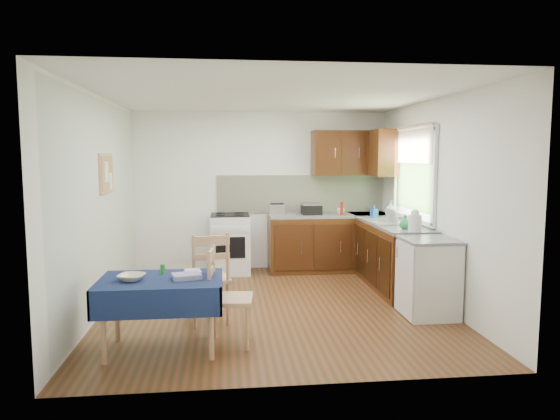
{
  "coord_description": "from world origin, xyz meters",
  "views": [
    {
      "loc": [
        -0.57,
        -5.83,
        1.81
      ],
      "look_at": [
        0.09,
        0.11,
        1.16
      ],
      "focal_mm": 32.0,
      "sensor_mm": 36.0,
      "label": 1
    }
  ],
  "objects": [
    {
      "name": "wall_front",
      "position": [
        0.0,
        -2.1,
        1.25
      ],
      "size": [
        4.0,
        0.02,
        2.5
      ],
      "primitive_type": "cube",
      "color": "white",
      "rests_on": "ground"
    },
    {
      "name": "worktop_corner",
      "position": [
        1.7,
        1.8,
        0.88
      ],
      "size": [
        0.6,
        0.6,
        0.04
      ],
      "primitive_type": "cube",
      "color": "gray",
      "rests_on": "base_cabinets"
    },
    {
      "name": "base_cabinets",
      "position": [
        1.36,
        1.26,
        0.43
      ],
      "size": [
        1.9,
        2.3,
        0.86
      ],
      "color": "#321A08",
      "rests_on": "ground"
    },
    {
      "name": "sauce_bottle",
      "position": [
        1.22,
        1.65,
        1.0
      ],
      "size": [
        0.05,
        0.05,
        0.2
      ],
      "primitive_type": "cylinder",
      "color": "red",
      "rests_on": "worktop_back"
    },
    {
      "name": "corkboard",
      "position": [
        -1.97,
        0.3,
        1.6
      ],
      "size": [
        0.04,
        0.62,
        0.47
      ],
      "color": "tan",
      "rests_on": "wall_left"
    },
    {
      "name": "wall_back",
      "position": [
        0.0,
        2.1,
        1.25
      ],
      "size": [
        4.0,
        0.02,
        2.5
      ],
      "primitive_type": "cube",
      "color": "white",
      "rests_on": "ground"
    },
    {
      "name": "wall_right",
      "position": [
        2.0,
        0.0,
        1.25
      ],
      "size": [
        0.02,
        4.2,
        2.5
      ],
      "primitive_type": "cube",
      "color": "white",
      "rests_on": "ground"
    },
    {
      "name": "wall_left",
      "position": [
        -2.0,
        0.0,
        1.25
      ],
      "size": [
        0.02,
        4.2,
        2.5
      ],
      "primitive_type": "cube",
      "color": "silver",
      "rests_on": "ground"
    },
    {
      "name": "yellow_packet",
      "position": [
        0.85,
        1.96,
        0.98
      ],
      "size": [
        0.13,
        0.11,
        0.15
      ],
      "primitive_type": "cube",
      "rotation": [
        0.0,
        0.0,
        -0.37
      ],
      "color": "gold",
      "rests_on": "worktop_back"
    },
    {
      "name": "worktop_right",
      "position": [
        1.7,
        0.65,
        0.88
      ],
      "size": [
        0.6,
        1.7,
        0.04
      ],
      "primitive_type": "cube",
      "color": "gray",
      "rests_on": "base_cabinets"
    },
    {
      "name": "tea_towel",
      "position": [
        -0.93,
        -1.26,
        0.7
      ],
      "size": [
        0.29,
        0.26,
        0.05
      ],
      "primitive_type": "cube",
      "rotation": [
        0.0,
        0.0,
        0.25
      ],
      "color": "navy",
      "rests_on": "dining_table"
    },
    {
      "name": "sandwich_press",
      "position": [
        0.76,
        1.78,
        0.99
      ],
      "size": [
        0.3,
        0.26,
        0.18
      ],
      "rotation": [
        0.0,
        0.0,
        -0.2
      ],
      "color": "black",
      "rests_on": "worktop_back"
    },
    {
      "name": "soap_bottle_c",
      "position": [
        1.65,
        0.1,
        0.99
      ],
      "size": [
        0.17,
        0.17,
        0.18
      ],
      "primitive_type": "imported",
      "rotation": [
        0.0,
        0.0,
        3.33
      ],
      "color": "green",
      "rests_on": "worktop_right"
    },
    {
      "name": "soap_bottle_a",
      "position": [
        1.69,
        0.76,
        1.05
      ],
      "size": [
        0.12,
        0.13,
        0.29
      ],
      "primitive_type": "imported",
      "rotation": [
        0.0,
        0.0,
        0.11
      ],
      "color": "silver",
      "rests_on": "worktop_right"
    },
    {
      "name": "chair_near",
      "position": [
        -0.58,
        -1.16,
        0.5
      ],
      "size": [
        0.45,
        0.45,
        0.94
      ],
      "rotation": [
        0.0,
        0.0,
        1.48
      ],
      "color": "tan",
      "rests_on": "ground"
    },
    {
      "name": "floor",
      "position": [
        0.0,
        0.0,
        0.0
      ],
      "size": [
        4.2,
        4.2,
        0.0
      ],
      "primitive_type": "plane",
      "color": "#432F12",
      "rests_on": "ground"
    },
    {
      "name": "upper_cabinets",
      "position": [
        1.52,
        1.8,
        1.85
      ],
      "size": [
        1.2,
        0.85,
        0.7
      ],
      "color": "#321A08",
      "rests_on": "wall_back"
    },
    {
      "name": "spice_jar",
      "position": [
        -1.17,
        -1.05,
        0.73
      ],
      "size": [
        0.05,
        0.05,
        0.09
      ],
      "primitive_type": "cylinder",
      "color": "green",
      "rests_on": "dining_table"
    },
    {
      "name": "dish_rack",
      "position": [
        1.63,
        0.55,
        0.92
      ],
      "size": [
        0.45,
        0.34,
        0.21
      ],
      "rotation": [
        0.0,
        0.0,
        -0.04
      ],
      "color": "#99989E",
      "rests_on": "worktop_right"
    },
    {
      "name": "plate_bowl",
      "position": [
        -1.42,
        -1.27,
        0.71
      ],
      "size": [
        0.29,
        0.29,
        0.06
      ],
      "primitive_type": "imported",
      "rotation": [
        0.0,
        0.0,
        -0.28
      ],
      "color": "#F9F0CC",
      "rests_on": "dining_table"
    },
    {
      "name": "splashback",
      "position": [
        0.65,
        2.08,
        1.2
      ],
      "size": [
        2.7,
        0.02,
        0.6
      ],
      "primitive_type": "cube",
      "color": "#F2EECD",
      "rests_on": "wall_back"
    },
    {
      "name": "dining_table",
      "position": [
        -1.17,
        -1.23,
        0.57
      ],
      "size": [
        1.13,
        0.76,
        0.68
      ],
      "rotation": [
        0.0,
        0.0,
        0.21
      ],
      "color": "#101E43",
      "rests_on": "ground"
    },
    {
      "name": "ceiling",
      "position": [
        0.0,
        0.0,
        2.5
      ],
      "size": [
        4.0,
        4.2,
        0.02
      ],
      "primitive_type": "cube",
      "color": "white",
      "rests_on": "wall_back"
    },
    {
      "name": "window",
      "position": [
        1.97,
        0.7,
        1.65
      ],
      "size": [
        0.04,
        1.48,
        1.26
      ],
      "color": "#365B25",
      "rests_on": "wall_right"
    },
    {
      "name": "worktop_back",
      "position": [
        1.05,
        1.8,
        0.88
      ],
      "size": [
        1.9,
        0.6,
        0.04
      ],
      "primitive_type": "cube",
      "color": "gray",
      "rests_on": "base_cabinets"
    },
    {
      "name": "stove",
      "position": [
        -0.5,
        1.8,
        0.46
      ],
      "size": [
        0.6,
        0.61,
        0.92
      ],
      "color": "silver",
      "rests_on": "ground"
    },
    {
      "name": "cup",
      "position": [
        1.22,
        1.73,
        0.95
      ],
      "size": [
        0.12,
        0.12,
        0.09
      ],
      "primitive_type": "imported",
      "rotation": [
        0.0,
        0.0,
        0.01
      ],
      "color": "silver",
      "rests_on": "worktop_back"
    },
    {
      "name": "chair_far",
      "position": [
        -0.76,
        -0.52,
        0.53
      ],
      "size": [
        0.53,
        0.53,
        1.0
      ],
      "rotation": [
        0.0,
        0.0,
        3.38
      ],
      "color": "tan",
      "rests_on": "ground"
    },
    {
      "name": "book",
      "position": [
        -0.96,
        -1.02,
        0.69
      ],
      "size": [
        0.19,
        0.23,
        0.02
      ],
      "primitive_type": "imported",
      "rotation": [
        0.0,
        0.0,
        0.21
      ],
      "color": "white",
      "rests_on": "dining_table"
    },
    {
      "name": "toaster",
      "position": [
        0.22,
        1.75,
        0.98
      ],
      "size": [
        0.24,
        0.15,
        0.19
      ],
      "rotation": [
        0.0,
        0.0,
        -0.4
      ],
      "color": "#B0B0B4",
      "rests_on": "worktop_back"
    },
    {
      "name": "fridge",
      "position": [
        1.7,
        -0.55,
        0.44
      ],
      "size": [
        0.58,
        0.6,
        0.89
      ],
      "color": "silver",
      "rests_on": "ground"
    },
    {
      "name": "soap_bottle_b",
      "position": [
        1.61,
        1.27,
        1.0
      ],
      "size": [
        0.11,
        0.11,
        0.19
      ],
      "primitive_type": "imported",
      "rotation": [
        0.0,
        0.0,
        1.88
      ],
      "color": "blue",
      "rests_on": "worktop_right"
    },
    {
      "name": "kettle",
      "position": [
        1.7,
        -0.1,
        1.02
      ],
      "size": [
        0.16,
        0.16,
        0.27
      ],
      "color": "silver",
      "rests_on": "worktop_right"
    }
  ]
}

